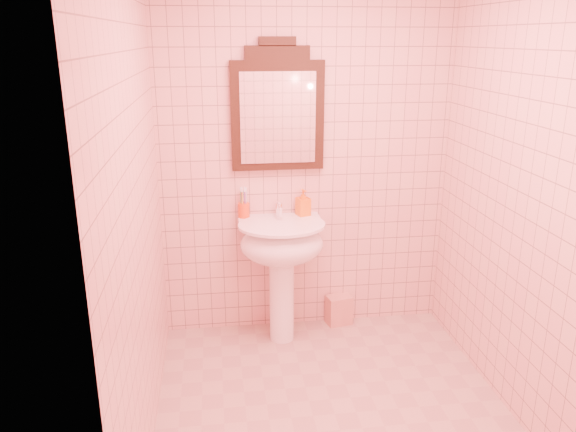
{
  "coord_description": "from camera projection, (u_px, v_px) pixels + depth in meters",
  "views": [
    {
      "loc": [
        -0.62,
        -2.63,
        2.04
      ],
      "look_at": [
        -0.2,
        0.55,
        1.02
      ],
      "focal_mm": 35.0,
      "sensor_mm": 36.0,
      "label": 1
    }
  ],
  "objects": [
    {
      "name": "pedestal_sink",
      "position": [
        282.0,
        252.0,
        3.78
      ],
      "size": [
        0.58,
        0.58,
        0.86
      ],
      "color": "white",
      "rests_on": "floor"
    },
    {
      "name": "back_wall",
      "position": [
        306.0,
        158.0,
        3.84
      ],
      "size": [
        2.0,
        0.02,
        2.5
      ],
      "primitive_type": "cube",
      "color": "beige",
      "rests_on": "floor"
    },
    {
      "name": "mirror",
      "position": [
        278.0,
        110.0,
        3.69
      ],
      "size": [
        0.62,
        0.06,
        0.86
      ],
      "color": "black",
      "rests_on": "back_wall"
    },
    {
      "name": "floor",
      "position": [
        335.0,
        414.0,
        3.18
      ],
      "size": [
        2.2,
        2.2,
        0.0
      ],
      "primitive_type": "plane",
      "color": "tan",
      "rests_on": "ground"
    },
    {
      "name": "towel",
      "position": [
        339.0,
        310.0,
        4.16
      ],
      "size": [
        0.2,
        0.15,
        0.22
      ],
      "primitive_type": "cube",
      "rotation": [
        0.0,
        0.0,
        0.21
      ],
      "color": "tan",
      "rests_on": "floor"
    },
    {
      "name": "faucet",
      "position": [
        279.0,
        209.0,
        3.83
      ],
      "size": [
        0.04,
        0.16,
        0.11
      ],
      "color": "white",
      "rests_on": "pedestal_sink"
    },
    {
      "name": "soap_dispenser",
      "position": [
        303.0,
        202.0,
        3.86
      ],
      "size": [
        0.11,
        0.11,
        0.19
      ],
      "primitive_type": "imported",
      "rotation": [
        0.0,
        0.0,
        0.32
      ],
      "color": "orange",
      "rests_on": "pedestal_sink"
    },
    {
      "name": "toothbrush_cup",
      "position": [
        244.0,
        210.0,
        3.84
      ],
      "size": [
        0.08,
        0.08,
        0.18
      ],
      "rotation": [
        0.0,
        0.0,
        0.25
      ],
      "color": "#DD4012",
      "rests_on": "pedestal_sink"
    }
  ]
}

